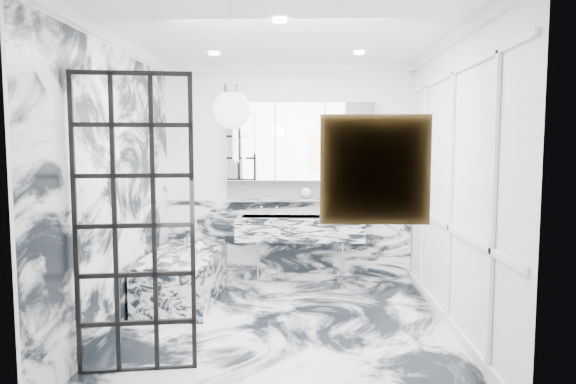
{
  "coord_description": "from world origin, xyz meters",
  "views": [
    {
      "loc": [
        0.2,
        -4.85,
        1.78
      ],
      "look_at": [
        0.03,
        0.5,
        1.29
      ],
      "focal_mm": 32.0,
      "sensor_mm": 36.0,
      "label": 1
    }
  ],
  "objects_px": {
    "trough_sink": "(300,228)",
    "mirror_cabinet": "(300,142)",
    "crittall_door": "(135,226)",
    "bathtub": "(184,276)"
  },
  "relations": [
    {
      "from": "trough_sink",
      "to": "mirror_cabinet",
      "type": "relative_size",
      "value": 0.84
    },
    {
      "from": "trough_sink",
      "to": "mirror_cabinet",
      "type": "xyz_separation_m",
      "value": [
        -0.0,
        0.17,
        1.09
      ]
    },
    {
      "from": "crittall_door",
      "to": "mirror_cabinet",
      "type": "height_order",
      "value": "mirror_cabinet"
    },
    {
      "from": "mirror_cabinet",
      "to": "bathtub",
      "type": "bearing_deg",
      "value": -147.94
    },
    {
      "from": "crittall_door",
      "to": "trough_sink",
      "type": "distance_m",
      "value": 2.86
    },
    {
      "from": "crittall_door",
      "to": "trough_sink",
      "type": "relative_size",
      "value": 1.45
    },
    {
      "from": "crittall_door",
      "to": "trough_sink",
      "type": "height_order",
      "value": "crittall_door"
    },
    {
      "from": "trough_sink",
      "to": "bathtub",
      "type": "bearing_deg",
      "value": -153.52
    },
    {
      "from": "crittall_door",
      "to": "trough_sink",
      "type": "bearing_deg",
      "value": 54.84
    },
    {
      "from": "trough_sink",
      "to": "mirror_cabinet",
      "type": "distance_m",
      "value": 1.1
    }
  ]
}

